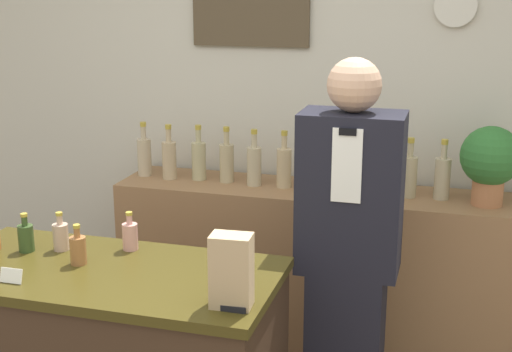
# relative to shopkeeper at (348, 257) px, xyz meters

# --- Properties ---
(back_wall) EXTENTS (5.20, 0.09, 2.70)m
(back_wall) POSITION_rel_shopkeeper_xyz_m (-0.48, 0.96, 0.49)
(back_wall) COLOR beige
(back_wall) RESTS_ON ground_plane
(back_shelf) EXTENTS (2.12, 0.45, 0.96)m
(back_shelf) POSITION_rel_shopkeeper_xyz_m (-0.29, 0.67, -0.38)
(back_shelf) COLOR #8E6642
(back_shelf) RESTS_ON ground_plane
(shopkeeper) EXTENTS (0.44, 0.27, 1.73)m
(shopkeeper) POSITION_rel_shopkeeper_xyz_m (0.00, 0.00, 0.00)
(shopkeeper) COLOR black
(shopkeeper) RESTS_ON ground_plane
(potted_plant) EXTENTS (0.29, 0.29, 0.39)m
(potted_plant) POSITION_rel_shopkeeper_xyz_m (0.58, 0.64, 0.32)
(potted_plant) COLOR #B27047
(potted_plant) RESTS_ON back_shelf
(paper_bag) EXTENTS (0.15, 0.10, 0.26)m
(paper_bag) POSITION_rel_shopkeeper_xyz_m (-0.29, -0.74, 0.20)
(paper_bag) COLOR tan
(paper_bag) RESTS_ON display_counter
(tape_dispenser) EXTENTS (0.09, 0.06, 0.07)m
(tape_dispenser) POSITION_rel_shopkeeper_xyz_m (-0.27, -0.76, 0.09)
(tape_dispenser) COLOR black
(tape_dispenser) RESTS_ON display_counter
(price_card_right) EXTENTS (0.09, 0.02, 0.06)m
(price_card_right) POSITION_rel_shopkeeper_xyz_m (-1.15, -0.78, 0.10)
(price_card_right) COLOR white
(price_card_right) RESTS_ON display_counter
(counter_bottle_1) EXTENTS (0.07, 0.07, 0.17)m
(counter_bottle_1) POSITION_rel_shopkeeper_xyz_m (-1.28, -0.48, 0.13)
(counter_bottle_1) COLOR #324921
(counter_bottle_1) RESTS_ON display_counter
(counter_bottle_2) EXTENTS (0.07, 0.07, 0.17)m
(counter_bottle_2) POSITION_rel_shopkeeper_xyz_m (-1.15, -0.43, 0.13)
(counter_bottle_2) COLOR tan
(counter_bottle_2) RESTS_ON display_counter
(counter_bottle_3) EXTENTS (0.07, 0.07, 0.17)m
(counter_bottle_3) POSITION_rel_shopkeeper_xyz_m (-1.00, -0.55, 0.13)
(counter_bottle_3) COLOR #986136
(counter_bottle_3) RESTS_ON display_counter
(counter_bottle_4) EXTENTS (0.07, 0.07, 0.17)m
(counter_bottle_4) POSITION_rel_shopkeeper_xyz_m (-0.87, -0.34, 0.13)
(counter_bottle_4) COLOR tan
(counter_bottle_4) RESTS_ON display_counter
(shelf_bottle_0) EXTENTS (0.08, 0.08, 0.31)m
(shelf_bottle_0) POSITION_rel_shopkeeper_xyz_m (-1.27, 0.69, 0.21)
(shelf_bottle_0) COLOR tan
(shelf_bottle_0) RESTS_ON back_shelf
(shelf_bottle_1) EXTENTS (0.08, 0.08, 0.31)m
(shelf_bottle_1) POSITION_rel_shopkeeper_xyz_m (-1.11, 0.66, 0.21)
(shelf_bottle_1) COLOR tan
(shelf_bottle_1) RESTS_ON back_shelf
(shelf_bottle_2) EXTENTS (0.08, 0.08, 0.31)m
(shelf_bottle_2) POSITION_rel_shopkeeper_xyz_m (-0.95, 0.69, 0.21)
(shelf_bottle_2) COLOR tan
(shelf_bottle_2) RESTS_ON back_shelf
(shelf_bottle_3) EXTENTS (0.08, 0.08, 0.31)m
(shelf_bottle_3) POSITION_rel_shopkeeper_xyz_m (-0.78, 0.69, 0.21)
(shelf_bottle_3) COLOR tan
(shelf_bottle_3) RESTS_ON back_shelf
(shelf_bottle_4) EXTENTS (0.08, 0.08, 0.31)m
(shelf_bottle_4) POSITION_rel_shopkeeper_xyz_m (-0.62, 0.66, 0.21)
(shelf_bottle_4) COLOR tan
(shelf_bottle_4) RESTS_ON back_shelf
(shelf_bottle_5) EXTENTS (0.08, 0.08, 0.31)m
(shelf_bottle_5) POSITION_rel_shopkeeper_xyz_m (-0.45, 0.67, 0.21)
(shelf_bottle_5) COLOR tan
(shelf_bottle_5) RESTS_ON back_shelf
(shelf_bottle_6) EXTENTS (0.08, 0.08, 0.31)m
(shelf_bottle_6) POSITION_rel_shopkeeper_xyz_m (-0.29, 0.68, 0.21)
(shelf_bottle_6) COLOR tan
(shelf_bottle_6) RESTS_ON back_shelf
(shelf_bottle_7) EXTENTS (0.08, 0.08, 0.31)m
(shelf_bottle_7) POSITION_rel_shopkeeper_xyz_m (-0.13, 0.69, 0.21)
(shelf_bottle_7) COLOR tan
(shelf_bottle_7) RESTS_ON back_shelf
(shelf_bottle_8) EXTENTS (0.08, 0.08, 0.31)m
(shelf_bottle_8) POSITION_rel_shopkeeper_xyz_m (0.04, 0.67, 0.21)
(shelf_bottle_8) COLOR tan
(shelf_bottle_8) RESTS_ON back_shelf
(shelf_bottle_9) EXTENTS (0.08, 0.08, 0.31)m
(shelf_bottle_9) POSITION_rel_shopkeeper_xyz_m (0.20, 0.67, 0.21)
(shelf_bottle_9) COLOR tan
(shelf_bottle_9) RESTS_ON back_shelf
(shelf_bottle_10) EXTENTS (0.08, 0.08, 0.31)m
(shelf_bottle_10) POSITION_rel_shopkeeper_xyz_m (0.36, 0.68, 0.21)
(shelf_bottle_10) COLOR tan
(shelf_bottle_10) RESTS_ON back_shelf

